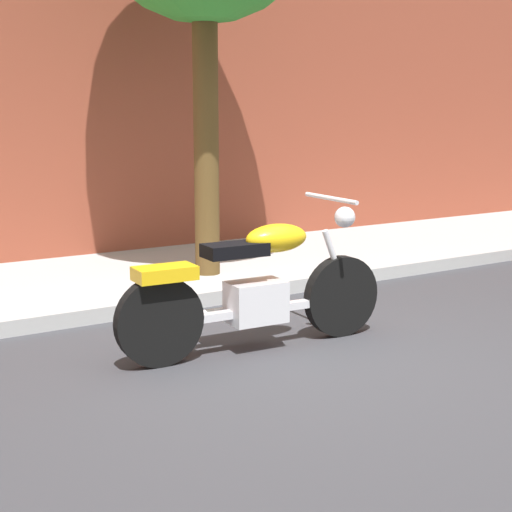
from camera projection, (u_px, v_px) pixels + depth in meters
name	position (u px, v px, depth m)	size (l,w,h in m)	color
ground_plane	(294.00, 356.00, 5.86)	(60.00, 60.00, 0.00)	#38383D
sidewalk	(140.00, 278.00, 8.23)	(24.70, 2.47, 0.14)	#AFAFAF
motorcycle	(255.00, 289.00, 5.93)	(2.27, 0.70, 1.17)	black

